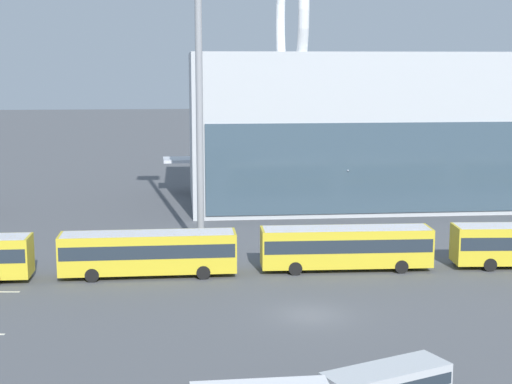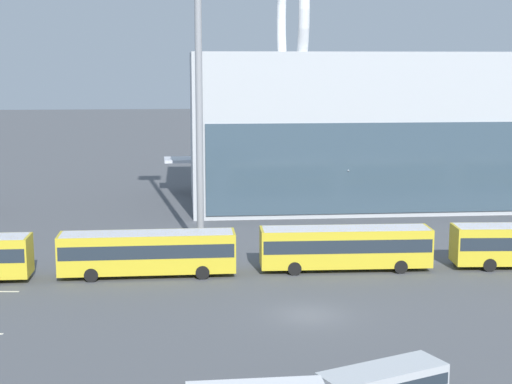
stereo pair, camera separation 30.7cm
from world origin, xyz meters
The scene contains 4 objects.
ground_plane centered at (0.00, 0.00, 0.00)m, with size 440.00×440.00×0.00m, color #515459.
airliner_at_gate_far centered at (8.00, 48.76, 4.86)m, with size 35.87×40.16×15.48m.
shuttle_bus_2 centered at (-10.25, 9.92, 1.89)m, with size 12.70×2.75×3.21m.
shuttle_bus_3 centered at (4.38, 10.25, 1.89)m, with size 12.77×3.04×3.21m.
Camera 2 is at (-7.55, -45.87, 15.34)m, focal length 55.00 mm.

